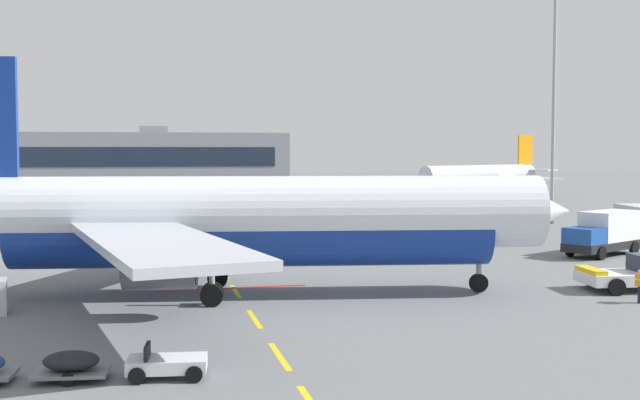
% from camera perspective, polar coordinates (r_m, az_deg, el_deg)
% --- Properties ---
extents(ground, '(400.00, 400.00, 0.00)m').
position_cam_1_polar(ground, '(67.35, 10.94, -2.90)').
color(ground, slate).
extents(apron_paint_markings, '(8.00, 96.29, 0.01)m').
position_cam_1_polar(apron_paint_markings, '(59.54, -7.90, -3.71)').
color(apron_paint_markings, yellow).
rests_on(apron_paint_markings, ground).
extents(airliner_foreground, '(34.78, 34.25, 12.20)m').
position_cam_1_polar(airliner_foreground, '(41.44, -5.58, -1.41)').
color(airliner_foreground, silver).
rests_on(airliner_foreground, ground).
extents(airliner_mid_left, '(27.49, 26.16, 10.01)m').
position_cam_1_polar(airliner_mid_left, '(132.13, 11.46, 1.67)').
color(airliner_mid_left, silver).
rests_on(airliner_mid_left, ground).
extents(catering_truck, '(7.31, 5.41, 3.14)m').
position_cam_1_polar(catering_truck, '(60.73, 19.63, -2.19)').
color(catering_truck, black).
rests_on(catering_truck, ground).
extents(fuel_service_truck, '(3.40, 7.26, 3.14)m').
position_cam_1_polar(fuel_service_truck, '(69.05, 21.64, -1.56)').
color(fuel_service_truck, black).
rests_on(fuel_service_truck, ground).
extents(baggage_train, '(8.71, 2.50, 1.14)m').
position_cam_1_polar(baggage_train, '(27.91, -17.25, -11.16)').
color(baggage_train, silver).
rests_on(baggage_train, ground).
extents(ground_crew_worker, '(0.31, 0.68, 1.67)m').
position_cam_1_polar(ground_crew_worker, '(42.62, 21.85, -5.58)').
color(ground_crew_worker, '#191E38').
rests_on(ground_crew_worker, ground).
extents(apron_light_mast_far, '(1.80, 1.80, 30.17)m').
position_cam_1_polar(apron_light_mast_far, '(85.52, 16.41, 10.71)').
color(apron_light_mast_far, slate).
rests_on(apron_light_mast_far, ground).
extents(terminal_satellite, '(79.55, 27.53, 12.66)m').
position_cam_1_polar(terminal_satellite, '(179.37, -15.59, 2.84)').
color(terminal_satellite, gray).
rests_on(terminal_satellite, ground).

